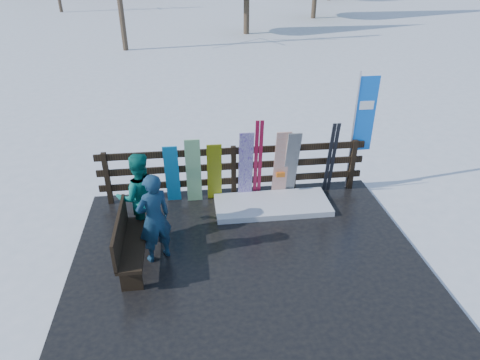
{
  "coord_description": "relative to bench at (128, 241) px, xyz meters",
  "views": [
    {
      "loc": [
        -0.85,
        -5.75,
        4.82
      ],
      "look_at": [
        -0.01,
        1.0,
        1.1
      ],
      "focal_mm": 32.0,
      "sensor_mm": 36.0,
      "label": 1
    }
  ],
  "objects": [
    {
      "name": "snowboard_0",
      "position": [
        0.7,
        1.89,
        0.18
      ],
      "size": [
        0.28,
        0.38,
        1.4
      ],
      "primitive_type": "cube",
      "rotation": [
        0.25,
        0.0,
        0.0
      ],
      "color": "#158ECD",
      "rests_on": "deck"
    },
    {
      "name": "person_front",
      "position": [
        0.44,
        0.16,
        0.3
      ],
      "size": [
        0.71,
        0.63,
        1.62
      ],
      "primitive_type": "imported",
      "rotation": [
        0.0,
        0.0,
        3.66
      ],
      "color": "navy",
      "rests_on": "deck"
    },
    {
      "name": "person_back",
      "position": [
        0.16,
        0.84,
        0.32
      ],
      "size": [
        0.93,
        0.79,
        1.67
      ],
      "primitive_type": "imported",
      "rotation": [
        0.0,
        0.0,
        3.35
      ],
      "color": "#0D6E60",
      "rests_on": "deck"
    },
    {
      "name": "snowboard_4",
      "position": [
        3.15,
        1.89,
        0.26
      ],
      "size": [
        0.28,
        0.42,
        1.55
      ],
      "primitive_type": "cube",
      "rotation": [
        0.25,
        0.0,
        0.0
      ],
      "color": "black",
      "rests_on": "deck"
    },
    {
      "name": "snowboard_3",
      "position": [
        2.2,
        1.89,
        0.28
      ],
      "size": [
        0.29,
        0.29,
        1.58
      ],
      "primitive_type": "cube",
      "rotation": [
        0.17,
        0.0,
        0.0
      ],
      "color": "silver",
      "rests_on": "deck"
    },
    {
      "name": "bench",
      "position": [
        0.0,
        0.0,
        0.0
      ],
      "size": [
        0.4,
        1.5,
        0.97
      ],
      "color": "black",
      "rests_on": "deck"
    },
    {
      "name": "snowboard_2",
      "position": [
        1.56,
        1.89,
        0.17
      ],
      "size": [
        0.3,
        0.33,
        1.38
      ],
      "primitive_type": "cube",
      "rotation": [
        0.22,
        0.0,
        0.0
      ],
      "color": "#F8FF09",
      "rests_on": "deck"
    },
    {
      "name": "deck",
      "position": [
        1.98,
        -0.09,
        -0.56
      ],
      "size": [
        6.0,
        5.0,
        0.08
      ],
      "primitive_type": "cube",
      "color": "black",
      "rests_on": "ground"
    },
    {
      "name": "rental_flag",
      "position": [
        4.67,
        2.16,
        1.09
      ],
      "size": [
        0.45,
        0.04,
        2.6
      ],
      "color": "silver",
      "rests_on": "deck"
    },
    {
      "name": "snowboard_5",
      "position": [
        2.94,
        1.89,
        0.27
      ],
      "size": [
        0.31,
        0.35,
        1.57
      ],
      "primitive_type": "cube",
      "rotation": [
        0.2,
        0.0,
        0.0
      ],
      "color": "white",
      "rests_on": "deck"
    },
    {
      "name": "ski_pair_b",
      "position": [
        4.02,
        1.96,
        0.31
      ],
      "size": [
        0.17,
        0.26,
        1.66
      ],
      "color": "black",
      "rests_on": "deck"
    },
    {
      "name": "ground",
      "position": [
        1.98,
        -0.09,
        -0.6
      ],
      "size": [
        700.0,
        700.0,
        0.0
      ],
      "primitive_type": "plane",
      "color": "white",
      "rests_on": "ground"
    },
    {
      "name": "ski_pair_a",
      "position": [
        2.47,
        1.96,
        0.38
      ],
      "size": [
        0.16,
        0.26,
        1.79
      ],
      "color": "#A31435",
      "rests_on": "deck"
    },
    {
      "name": "snow_patch",
      "position": [
        2.71,
        1.51,
        -0.46
      ],
      "size": [
        2.34,
        1.0,
        0.12
      ],
      "primitive_type": "cube",
      "color": "white",
      "rests_on": "deck"
    },
    {
      "name": "fence",
      "position": [
        1.98,
        2.11,
        0.14
      ],
      "size": [
        5.6,
        0.1,
        1.15
      ],
      "color": "black",
      "rests_on": "deck"
    },
    {
      "name": "snowboard_1",
      "position": [
        1.13,
        1.89,
        0.23
      ],
      "size": [
        0.3,
        0.24,
        1.49
      ],
      "primitive_type": "cube",
      "rotation": [
        0.15,
        0.0,
        0.0
      ],
      "color": "white",
      "rests_on": "deck"
    }
  ]
}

